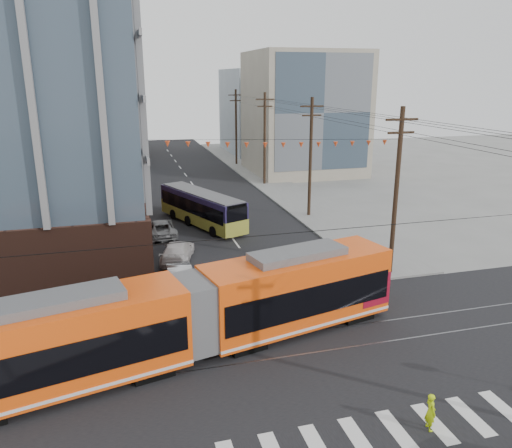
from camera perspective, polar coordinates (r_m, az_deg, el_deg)
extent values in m
plane|color=slate|center=(22.62, 9.93, -18.01)|extent=(160.00, 160.00, 0.00)
cube|color=#8C99A5|center=(69.33, -22.99, 12.13)|extent=(18.00, 16.00, 18.00)
cube|color=gray|center=(69.32, 5.43, 12.49)|extent=(14.00, 14.00, 16.00)
cube|color=gray|center=(88.91, -19.54, 13.80)|extent=(16.00, 18.00, 20.00)
cube|color=#8C99A5|center=(88.91, 2.01, 12.77)|extent=(16.00, 16.00, 14.00)
cylinder|color=black|center=(74.99, -2.29, 10.93)|extent=(0.30, 0.30, 11.00)
imported|color=#B3B4B7|center=(32.13, -8.79, -5.66)|extent=(1.67, 4.41, 1.44)
imported|color=silver|center=(36.18, -8.97, -3.11)|extent=(3.22, 5.29, 1.43)
imported|color=slate|center=(41.93, -10.88, -0.48)|extent=(2.51, 5.19, 1.42)
imported|color=#B9E00D|center=(20.84, 19.32, -19.60)|extent=(0.41, 0.58, 1.51)
cube|color=gray|center=(36.58, 12.91, -3.58)|extent=(2.66, 4.41, 0.88)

